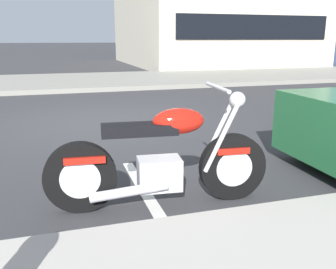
% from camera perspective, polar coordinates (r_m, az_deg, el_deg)
% --- Properties ---
extents(ground_plane, '(260.00, 260.00, 0.00)m').
position_cam_1_polar(ground_plane, '(7.07, -9.94, 1.77)').
color(ground_plane, '#333335').
extents(parking_stall_stripe, '(0.12, 2.20, 0.01)m').
position_cam_1_polar(parking_stall_stripe, '(3.75, -3.01, -9.65)').
color(parking_stall_stripe, silver).
rests_on(parking_stall_stripe, ground).
extents(parked_motorcycle, '(2.10, 0.62, 1.12)m').
position_cam_1_polar(parked_motorcycle, '(3.46, -0.99, -4.10)').
color(parked_motorcycle, black).
rests_on(parked_motorcycle, ground).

